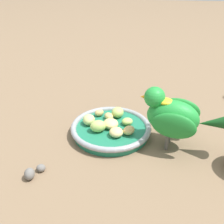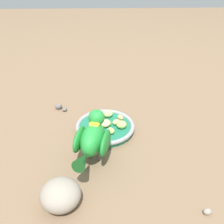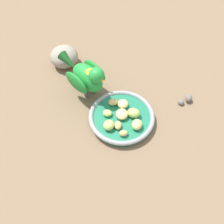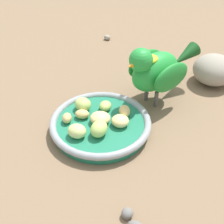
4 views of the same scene
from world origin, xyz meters
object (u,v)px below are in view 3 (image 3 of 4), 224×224
Objects in this scene: apple_piece_4 at (118,125)px; pebble_1 at (181,102)px; feeding_bowl at (122,117)px; apple_piece_5 at (123,104)px; apple_piece_3 at (109,125)px; pebble_0 at (189,98)px; apple_piece_8 at (113,102)px; apple_piece_2 at (107,113)px; apple_piece_7 at (137,125)px; apple_piece_1 at (134,113)px; apple_piece_0 at (122,114)px; parrot at (87,76)px; rock_large at (64,57)px; apple_piece_6 at (123,133)px.

pebble_1 is (-0.12, -0.19, -0.02)m from apple_piece_4.
feeding_bowl is 0.04m from apple_piece_5.
apple_piece_3 is 0.09m from apple_piece_5.
pebble_0 is at bearing -122.66° from pebble_1.
apple_piece_4 is 0.08m from apple_piece_8.
apple_piece_2 is at bearing -22.30° from apple_piece_4.
apple_piece_3 is at bearing 32.84° from apple_piece_7.
apple_piece_1 reaches higher than pebble_0.
apple_piece_4 is at bearing 57.95° from pebble_1.
apple_piece_4 is at bearing 105.83° from apple_piece_0.
apple_piece_2 is 0.98× the size of apple_piece_4.
pebble_0 is at bearing -122.12° from apple_piece_4.
apple_piece_3 is 0.17m from parrot.
apple_piece_0 is 1.16× the size of apple_piece_5.
apple_piece_8 is (0.10, -0.03, -0.00)m from apple_piece_7.
pebble_0 is at bearing -124.36° from apple_piece_3.
apple_piece_1 is at bearing 164.78° from rock_large.
pebble_0 is at bearing -129.39° from apple_piece_0.
apple_piece_7 is 1.34× the size of pebble_0.
apple_piece_3 is at bearing 77.20° from apple_piece_0.
apple_piece_7 is at bearing 147.78° from apple_piece_5.
parrot is at bearing -33.74° from apple_piece_3.
apple_piece_3 is (0.01, 0.05, 0.00)m from apple_piece_0.
pebble_0 is (-0.13, -0.21, -0.02)m from apple_piece_4.
apple_piece_6 is at bearing 65.50° from pebble_1.
apple_piece_0 is at bearing 49.65° from pebble_1.
apple_piece_8 is (0.03, -0.08, -0.00)m from apple_piece_3.
apple_piece_6 is 0.05m from apple_piece_7.
apple_piece_4 is 1.14× the size of apple_piece_6.
parrot reaches higher than apple_piece_8.
apple_piece_1 is 1.55× the size of apple_piece_6.
feeding_bowl is 2.04× the size of rock_large.
apple_piece_6 is 0.12× the size of parrot.
apple_piece_0 reaches higher than pebble_1.
apple_piece_3 is 0.25m from pebble_1.
apple_piece_5 is 0.17× the size of parrot.
rock_large is (0.35, -0.12, 0.00)m from apple_piece_7.
rock_large is at bearing -18.55° from apple_piece_7.
apple_piece_5 is (0.03, -0.07, 0.00)m from apple_piece_4.
apple_piece_7 reaches higher than apple_piece_0.
apple_piece_7 is at bearing 170.04° from feeding_bowl.
apple_piece_1 is 1.46× the size of pebble_0.
apple_piece_5 is 1.15× the size of apple_piece_8.
apple_piece_7 is at bearing -175.47° from apple_piece_2.
parrot is at bearing 25.79° from pebble_0.
parrot is at bearing 154.23° from rock_large.
pebble_1 is (-0.17, -0.17, -0.02)m from apple_piece_2.
apple_piece_3 is 1.22× the size of apple_piece_4.
apple_piece_7 is (-0.09, -0.01, 0.00)m from apple_piece_2.
apple_piece_5 is 0.03m from apple_piece_8.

